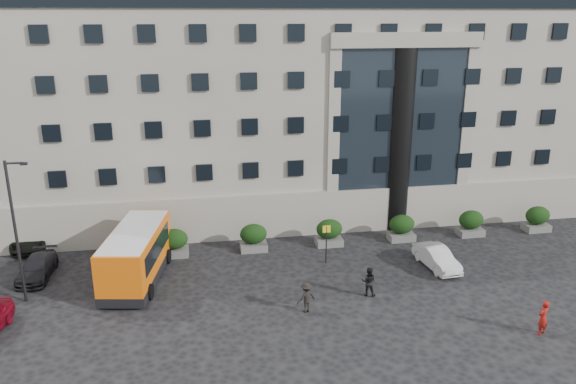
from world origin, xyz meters
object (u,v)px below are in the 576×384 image
at_px(white_taxi, 437,258).
at_px(street_lamp, 16,227).
at_px(parked_car_d, 32,237).
at_px(hedge_d, 402,227).
at_px(hedge_f, 537,218).
at_px(hedge_e, 471,223).
at_px(hedge_a, 174,243).
at_px(minibus, 136,253).
at_px(parked_car_c, 37,268).
at_px(pedestrian_a, 543,318).
at_px(pedestrian_b, 369,281).
at_px(hedge_c, 329,232).
at_px(bus_stop_sign, 326,238).
at_px(hedge_b, 253,237).
at_px(pedestrian_c, 306,297).

bearing_deg(white_taxi, street_lamp, 174.58).
height_order(parked_car_d, white_taxi, parked_car_d).
height_order(hedge_d, hedge_f, same).
xyz_separation_m(hedge_d, hedge_e, (5.20, 0.00, 0.00)).
bearing_deg(hedge_a, minibus, -123.22).
relative_size(minibus, parked_car_c, 1.86).
height_order(hedge_d, parked_car_d, hedge_d).
xyz_separation_m(parked_car_c, pedestrian_a, (26.08, -11.06, 0.29)).
bearing_deg(parked_car_d, pedestrian_b, -30.49).
bearing_deg(hedge_c, bus_stop_sign, -107.82).
xyz_separation_m(hedge_b, street_lamp, (-13.14, -4.80, 3.44)).
height_order(hedge_e, minibus, minibus).
distance_m(hedge_a, bus_stop_sign, 9.94).
bearing_deg(hedge_a, hedge_d, 0.00).
height_order(hedge_a, street_lamp, street_lamp).
distance_m(hedge_e, pedestrian_c, 16.26).
distance_m(minibus, pedestrian_c, 10.62).
xyz_separation_m(hedge_a, hedge_e, (20.80, 0.00, 0.00)).
bearing_deg(hedge_b, hedge_c, 0.00).
height_order(hedge_d, pedestrian_b, hedge_d).
bearing_deg(parked_car_d, parked_car_c, -76.45).
bearing_deg(pedestrian_c, bus_stop_sign, -134.02).
height_order(hedge_e, street_lamp, street_lamp).
height_order(minibus, pedestrian_b, minibus).
distance_m(pedestrian_a, pedestrian_c, 11.77).
height_order(hedge_a, bus_stop_sign, bus_stop_sign).
bearing_deg(pedestrian_a, hedge_a, -59.81).
height_order(bus_stop_sign, white_taxi, bus_stop_sign).
distance_m(hedge_c, street_lamp, 19.27).
relative_size(hedge_d, minibus, 0.23).
height_order(hedge_b, white_taxi, hedge_b).
relative_size(hedge_e, minibus, 0.23).
bearing_deg(hedge_e, pedestrian_a, -102.34).
xyz_separation_m(hedge_e, minibus, (-22.90, -3.20, 0.80)).
xyz_separation_m(hedge_c, hedge_d, (5.20, 0.00, 0.00)).
bearing_deg(hedge_b, parked_car_d, 167.52).
height_order(hedge_b, parked_car_d, hedge_b).
relative_size(parked_car_d, pedestrian_b, 2.79).
relative_size(hedge_e, parked_car_c, 0.44).
height_order(hedge_a, hedge_f, same).
height_order(hedge_a, minibus, minibus).
bearing_deg(pedestrian_a, parked_car_c, -47.37).
height_order(parked_car_d, pedestrian_a, pedestrian_a).
bearing_deg(pedestrian_a, bus_stop_sign, -74.03).
height_order(hedge_c, white_taxi, hedge_c).
xyz_separation_m(hedge_a, parked_car_d, (-9.55, 3.26, -0.27)).
xyz_separation_m(hedge_b, bus_stop_sign, (4.30, -2.80, 0.80)).
bearing_deg(hedge_b, hedge_a, 180.00).
xyz_separation_m(hedge_b, white_taxi, (10.93, -4.65, -0.27)).
relative_size(hedge_f, pedestrian_b, 1.08).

